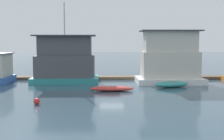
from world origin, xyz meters
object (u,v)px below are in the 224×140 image
houseboat_teal (65,61)px  buoy_red (37,101)px  dinghy_teal (172,84)px  mooring_post_near_left (58,72)px  houseboat_white (170,60)px  dinghy_red (112,89)px

houseboat_teal → buoy_red: size_ratio=18.49×
dinghy_teal → buoy_red: (-10.80, -7.69, -0.05)m
dinghy_teal → mooring_post_near_left: (-11.30, 5.65, 0.68)m
houseboat_white → dinghy_teal: houseboat_white is taller
dinghy_red → mooring_post_near_left: 9.56m
mooring_post_near_left → buoy_red: size_ratio=4.30×
dinghy_red → mooring_post_near_left: mooring_post_near_left is taller
houseboat_teal → dinghy_teal: bearing=-21.2°
houseboat_white → dinghy_red: (-6.05, -5.10, -2.20)m
dinghy_teal → dinghy_red: bearing=-160.4°
houseboat_teal → buoy_red: 11.85m
houseboat_teal → houseboat_white: size_ratio=1.22×
buoy_red → mooring_post_near_left: bearing=92.1°
houseboat_teal → dinghy_teal: size_ratio=2.32×
dinghy_teal → buoy_red: size_ratio=7.97×
dinghy_red → houseboat_white: bearing=40.1°
houseboat_white → dinghy_teal: 3.79m
mooring_post_near_left → dinghy_teal: bearing=-26.6°
dinghy_red → buoy_red: (-5.19, -5.69, 0.01)m
houseboat_teal → dinghy_teal: houseboat_teal is taller
houseboat_teal → houseboat_white: 10.75m
houseboat_teal → dinghy_red: (4.67, -5.99, -1.97)m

